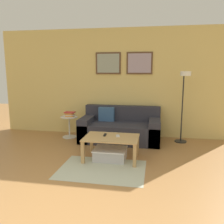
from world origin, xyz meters
TOP-DOWN VIEW (x-y plane):
  - wall_back at (0.01, 3.69)m, footprint 5.60×0.09m
  - area_rug at (0.22, 1.56)m, footprint 1.39×1.00m
  - couch at (0.28, 3.21)m, footprint 1.76×0.90m
  - coffee_table at (0.29, 2.04)m, footprint 0.97×0.65m
  - storage_bin at (0.27, 2.01)m, footprint 0.58×0.46m
  - floor_lamp at (1.62, 3.17)m, footprint 0.26×0.52m
  - side_table at (-0.95, 3.23)m, footprint 0.40×0.40m
  - book_stack at (-0.94, 3.25)m, footprint 0.25×0.18m
  - remote_control at (0.15, 2.12)m, footprint 0.05×0.15m
  - cell_phone at (0.39, 2.12)m, footprint 0.09×0.15m

SIDE VIEW (x-z plane):
  - area_rug at x=0.22m, z-range 0.00..0.01m
  - storage_bin at x=0.27m, z-range 0.00..0.20m
  - couch at x=0.28m, z-range -0.11..0.65m
  - side_table at x=-0.95m, z-range 0.05..0.56m
  - coffee_table at x=0.29m, z-range 0.14..0.55m
  - cell_phone at x=0.39m, z-range 0.41..0.42m
  - remote_control at x=0.15m, z-range 0.41..0.43m
  - book_stack at x=-0.94m, z-range 0.51..0.62m
  - floor_lamp at x=1.62m, z-range 0.30..1.86m
  - wall_back at x=0.01m, z-range 0.01..2.56m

